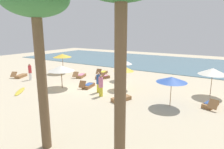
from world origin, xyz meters
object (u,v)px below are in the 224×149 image
object	(u,v)px
umbrella_5	(213,71)
lounger_4	(211,104)
umbrella_1	(124,62)
lounger_0	(81,76)
lounger_1	(20,76)
umbrella_0	(172,80)
person_1	(99,83)
person_2	(30,72)
lounger_2	(103,77)
umbrella_2	(124,69)
lounger_5	(121,99)
lounger_3	(103,73)
person_0	(101,86)
surfboard	(20,91)
umbrella_4	(62,56)
umbrella_3	(61,68)
lounger_6	(88,86)
palm_0	(36,6)

from	to	relation	value
umbrella_5	lounger_4	bearing A→B (deg)	-83.66
umbrella_1	lounger_0	world-z (taller)	umbrella_1
lounger_4	lounger_1	bearing A→B (deg)	-175.32
umbrella_0	person_1	xyz separation A→B (m)	(-5.84, -0.11, -1.01)
lounger_1	person_2	xyz separation A→B (m)	(1.95, -0.12, 0.70)
lounger_2	person_2	bearing A→B (deg)	-144.54
lounger_4	umbrella_2	bearing A→B (deg)	175.44
umbrella_0	lounger_5	xyz separation A→B (m)	(-3.28, -0.91, -1.67)
lounger_3	umbrella_2	bearing A→B (deg)	-38.90
umbrella_0	person_1	bearing A→B (deg)	-178.93
person_0	surfboard	world-z (taller)	person_0
umbrella_2	umbrella_4	world-z (taller)	umbrella_4
lounger_0	surfboard	xyz separation A→B (m)	(-0.92, -6.66, -0.14)
umbrella_3	lounger_1	distance (m)	7.01
person_2	umbrella_0	bearing A→B (deg)	1.55
umbrella_0	lounger_6	size ratio (longest dim) A/B	1.16
umbrella_3	umbrella_4	distance (m)	6.48
person_2	surfboard	world-z (taller)	person_2
umbrella_3	person_0	world-z (taller)	umbrella_3
lounger_2	lounger_3	distance (m)	2.24
umbrella_1	lounger_1	distance (m)	11.38
umbrella_0	person_0	size ratio (longest dim) A/B	1.20
person_1	umbrella_4	bearing A→B (deg)	153.70
lounger_3	lounger_6	bearing A→B (deg)	-69.19
lounger_1	lounger_4	world-z (taller)	lounger_4
umbrella_0	umbrella_4	world-z (taller)	umbrella_4
umbrella_3	palm_0	xyz separation A→B (m)	(6.14, -6.91, 4.11)
umbrella_5	lounger_4	size ratio (longest dim) A/B	1.25
lounger_1	person_0	distance (m)	11.12
person_0	person_1	size ratio (longest dim) A/B	1.00
umbrella_2	lounger_2	bearing A→B (deg)	150.13
umbrella_1	umbrella_0	bearing A→B (deg)	-36.96
umbrella_2	umbrella_3	size ratio (longest dim) A/B	0.88
umbrella_5	lounger_0	size ratio (longest dim) A/B	1.22
lounger_5	lounger_6	xyz separation A→B (m)	(-4.20, 1.45, 0.01)
umbrella_2	umbrella_3	distance (m)	5.48
lounger_3	umbrella_4	bearing A→B (deg)	-157.08
lounger_5	lounger_4	bearing A→B (deg)	21.04
lounger_3	palm_0	size ratio (longest dim) A/B	0.26
person_1	umbrella_1	bearing A→B (deg)	92.59
umbrella_1	lounger_5	world-z (taller)	umbrella_1
lounger_0	umbrella_4	bearing A→B (deg)	168.81
lounger_2	lounger_6	bearing A→B (deg)	-77.58
lounger_6	surfboard	bearing A→B (deg)	-135.91
person_0	umbrella_0	bearing A→B (deg)	8.97
person_1	person_0	bearing A→B (deg)	-44.34
lounger_2	person_0	bearing A→B (deg)	-56.81
umbrella_0	umbrella_2	size ratio (longest dim) A/B	1.00
umbrella_2	person_1	world-z (taller)	umbrella_2
lounger_6	surfboard	size ratio (longest dim) A/B	0.84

